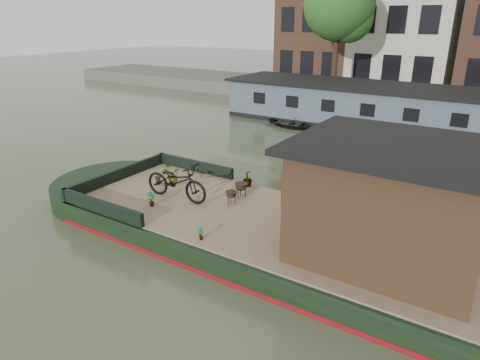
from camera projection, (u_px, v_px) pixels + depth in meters
The scene contains 19 objects.
ground at pixel (291, 251), 10.41m from camera, with size 120.00×120.00×0.00m, color #333E27.
houseboat_hull at pixel (245, 228), 11.00m from camera, with size 14.01×4.02×0.60m.
houseboat_deck at pixel (292, 229), 10.19m from camera, with size 11.80×3.80×0.05m, color #836A51.
bow_bulwark at pixel (139, 180), 12.70m from camera, with size 3.00×4.00×0.35m.
cabin at pixel (392, 200), 8.63m from camera, with size 4.00×3.50×2.42m.
bicycle at pixel (176, 181), 11.62m from camera, with size 0.69×1.97×1.03m, color black.
potted_plant_a at pixel (151, 198), 11.28m from camera, with size 0.23×0.15×0.43m, color brown.
potted_plant_b at pixel (289, 205), 10.98m from camera, with size 0.20×0.16×0.37m, color brown.
potted_plant_c at pixel (171, 175), 12.78m from camera, with size 0.50×0.43×0.55m, color #B15733.
potted_plant_d at pixel (248, 178), 12.61m from camera, with size 0.28×0.28×0.50m, color #9D552A.
potted_plant_e at pixel (201, 234), 9.58m from camera, with size 0.16×0.11×0.31m, color brown.
brazier_front at pixel (231, 198), 11.41m from camera, with size 0.34×0.34×0.37m, color black, non-canonical shape.
brazier_rear at pixel (241, 190), 11.87m from camera, with size 0.37×0.37×0.40m, color black, non-canonical shape.
bollard_port at pixel (158, 180), 12.87m from camera, with size 0.19×0.19×0.22m, color black.
bollard_stbd at pixel (80, 197), 11.67m from camera, with size 0.18×0.18×0.20m, color black.
dinghy at pixel (290, 121), 22.29m from camera, with size 1.94×2.72×0.56m, color black.
far_houseboat at pixel (420, 112), 21.04m from camera, with size 20.40×4.40×2.11m.
quay at pixel (441, 102), 26.32m from camera, with size 60.00×6.00×0.90m, color #47443F.
tree_left at pixel (341, 8), 26.50m from camera, with size 4.40×4.40×7.40m.
Camera 1 is at (3.92, -8.32, 5.34)m, focal length 32.00 mm.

